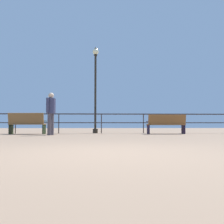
% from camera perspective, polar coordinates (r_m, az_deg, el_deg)
% --- Properties ---
extents(ground_plane, '(60.00, 60.00, 0.00)m').
position_cam_1_polar(ground_plane, '(3.64, -2.88, -9.57)').
color(ground_plane, '#95765B').
extents(pier_railing, '(25.22, 0.05, 0.98)m').
position_cam_1_polar(pier_railing, '(12.01, -2.51, -1.56)').
color(pier_railing, '#2E2320').
rests_on(pier_railing, ground_plane).
extents(bench_near_left, '(1.62, 0.75, 0.96)m').
position_cam_1_polar(bench_near_left, '(11.62, -19.39, -2.37)').
color(bench_near_left, brown).
rests_on(bench_near_left, ground_plane).
extents(bench_near_right, '(1.77, 0.67, 0.89)m').
position_cam_1_polar(bench_near_right, '(11.51, 12.68, -2.59)').
color(bench_near_right, brown).
rests_on(bench_near_right, ground_plane).
extents(lamppost_center, '(0.31, 0.31, 4.46)m').
position_cam_1_polar(lamppost_center, '(12.54, -3.92, 6.76)').
color(lamppost_center, black).
rests_on(lamppost_center, ground_plane).
extents(person_by_bench, '(0.33, 0.52, 1.74)m').
position_cam_1_polar(person_by_bench, '(10.23, -14.20, 0.29)').
color(person_by_bench, '#4C4349').
rests_on(person_by_bench, ground_plane).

